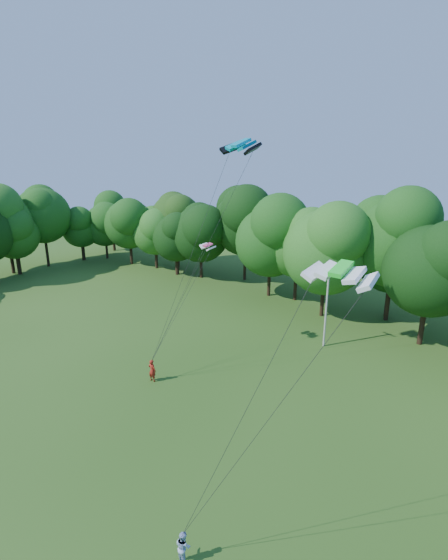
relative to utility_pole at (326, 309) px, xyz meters
The scene contains 10 objects.
ground 27.27m from the utility_pole, 90.39° to the right, with size 160.00×160.00×0.00m, color #244B14.
utility_pole is the anchor object (origin of this frame).
kite_flyer_left 16.36m from the utility_pole, 118.47° to the right, with size 0.68×0.44×1.85m, color #A41F15.
kite_flyer_right 24.50m from the utility_pole, 78.00° to the right, with size 0.79×0.61×1.62m, color #A5B9E6.
kite_teal 17.02m from the utility_pole, 111.91° to the right, with size 3.42×2.12×0.68m.
kite_green 24.81m from the utility_pole, 64.06° to the right, with size 2.50×1.16×0.40m.
kite_pink 12.29m from the utility_pole, 135.72° to the right, with size 1.71×1.17×0.27m.
tree_back_west 31.22m from the utility_pole, 160.55° to the left, with size 8.40×8.40×12.21m.
tree_back_center 11.85m from the utility_pole, 80.19° to the left, with size 8.56×8.56×12.46m.
tree_flank_west 44.58m from the utility_pole, behind, with size 7.49×7.49×10.90m.
Camera 1 is at (16.11, -7.26, 18.24)m, focal length 28.00 mm.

